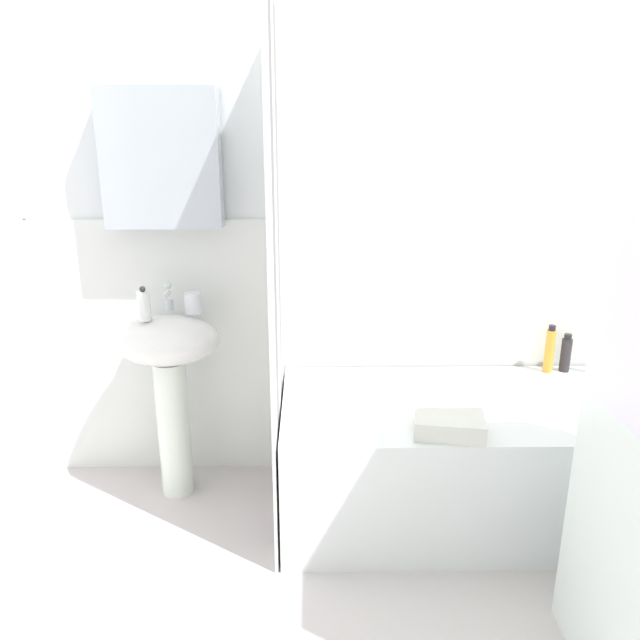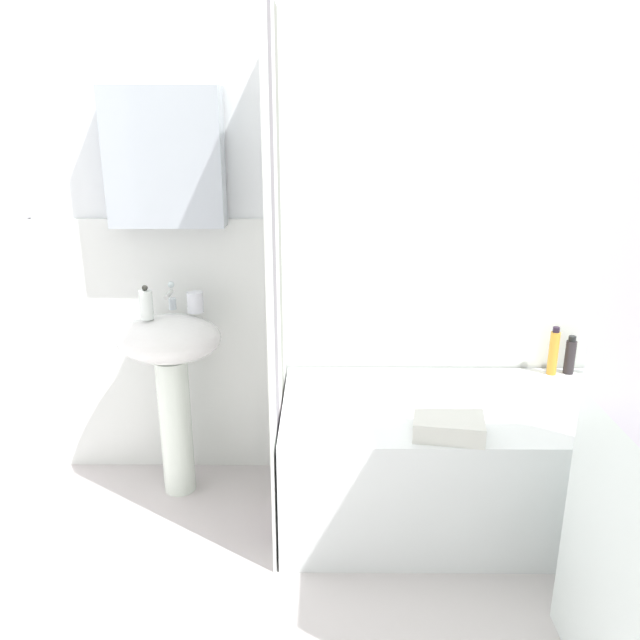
# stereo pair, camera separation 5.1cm
# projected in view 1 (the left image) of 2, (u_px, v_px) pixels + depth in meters

# --- Properties ---
(wall_back_tiled) EXTENTS (3.60, 0.18, 2.40)m
(wall_back_tiled) POSITION_uv_depth(u_px,v_px,m) (370.00, 232.00, 2.72)
(wall_back_tiled) COLOR white
(wall_back_tiled) RESTS_ON ground_plane
(sink) EXTENTS (0.44, 0.34, 0.83)m
(sink) POSITION_uv_depth(u_px,v_px,m) (169.00, 366.00, 2.64)
(sink) COLOR white
(sink) RESTS_ON ground_plane
(faucet) EXTENTS (0.03, 0.12, 0.12)m
(faucet) POSITION_uv_depth(u_px,v_px,m) (168.00, 298.00, 2.64)
(faucet) COLOR silver
(faucet) RESTS_ON sink
(soap_dispenser) EXTENTS (0.05, 0.05, 0.14)m
(soap_dispenser) POSITION_uv_depth(u_px,v_px,m) (144.00, 305.00, 2.52)
(soap_dispenser) COLOR white
(soap_dispenser) RESTS_ON sink
(toothbrush_cup) EXTENTS (0.07, 0.07, 0.09)m
(toothbrush_cup) POSITION_uv_depth(u_px,v_px,m) (193.00, 303.00, 2.62)
(toothbrush_cup) COLOR silver
(toothbrush_cup) RESTS_ON sink
(bathtub) EXTENTS (1.49, 0.74, 0.52)m
(bathtub) POSITION_uv_depth(u_px,v_px,m) (462.00, 458.00, 2.59)
(bathtub) COLOR white
(bathtub) RESTS_ON ground_plane
(shower_curtain) EXTENTS (0.01, 0.74, 2.00)m
(shower_curtain) POSITION_uv_depth(u_px,v_px,m) (276.00, 287.00, 2.36)
(shower_curtain) COLOR white
(shower_curtain) RESTS_ON ground_plane
(conditioner_bottle) EXTENTS (0.04, 0.04, 0.16)m
(conditioner_bottle) POSITION_uv_depth(u_px,v_px,m) (595.00, 358.00, 2.78)
(conditioner_bottle) COLOR white
(conditioner_bottle) RESTS_ON bathtub
(body_wash_bottle) EXTENTS (0.05, 0.05, 0.18)m
(body_wash_bottle) POSITION_uv_depth(u_px,v_px,m) (566.00, 354.00, 2.80)
(body_wash_bottle) COLOR #2E282C
(body_wash_bottle) RESTS_ON bathtub
(lotion_bottle) EXTENTS (0.04, 0.04, 0.22)m
(lotion_bottle) POSITION_uv_depth(u_px,v_px,m) (550.00, 350.00, 2.78)
(lotion_bottle) COLOR gold
(lotion_bottle) RESTS_ON bathtub
(towel_folded) EXTENTS (0.28, 0.22, 0.07)m
(towel_folded) POSITION_uv_depth(u_px,v_px,m) (449.00, 424.00, 2.25)
(towel_folded) COLOR silver
(towel_folded) RESTS_ON bathtub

